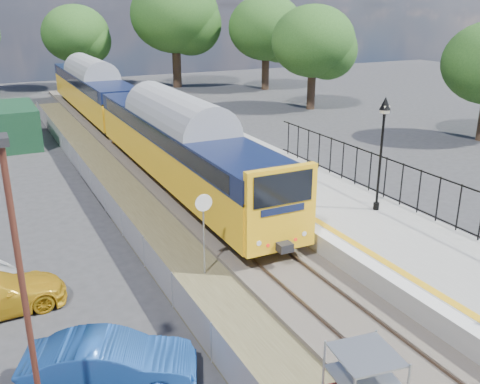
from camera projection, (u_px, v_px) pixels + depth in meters
ground at (365, 340)px, 14.84m from camera, size 120.00×120.00×0.00m
track_bed at (211, 221)px, 22.80m from camera, size 5.90×80.00×0.29m
platform at (325, 208)px, 23.22m from camera, size 5.00×70.00×0.90m
platform_edge at (284, 206)px, 22.20m from camera, size 0.90×70.00×0.01m
victorian_lamp_north at (383, 128)px, 20.71m from camera, size 0.44×0.44×4.60m
palisade_fence at (476, 214)px, 18.87m from camera, size 0.12×26.00×2.00m
wire_fence at (110, 206)px, 23.03m from camera, size 0.06×52.00×1.20m
tree_line at (88, 30)px, 48.75m from camera, size 56.80×43.80×11.88m
train at (124, 108)px, 35.27m from camera, size 2.82×40.83×3.51m
speed_sign at (204, 220)px, 17.77m from camera, size 0.60×0.10×2.96m
carpark_lamp at (23, 289)px, 9.83m from camera, size 0.25×0.50×6.75m
car_blue at (110, 364)px, 12.79m from camera, size 4.36×2.87×1.36m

